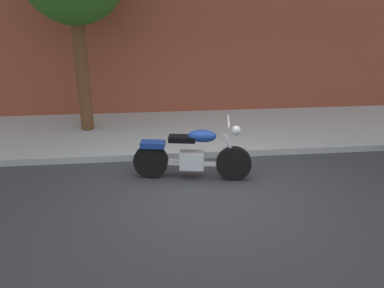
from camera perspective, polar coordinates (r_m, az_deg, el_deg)
ground_plane at (r=6.84m, az=2.36°, el=-7.03°), size 60.00×60.00×0.00m
sidewalk at (r=9.64m, az=-0.28°, el=1.86°), size 21.91×3.16×0.14m
motorcycle at (r=7.16m, az=-0.01°, el=-1.68°), size 2.16×0.77×1.14m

